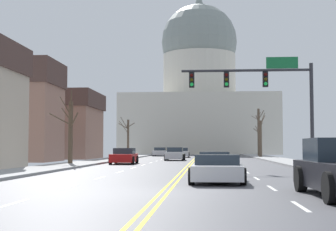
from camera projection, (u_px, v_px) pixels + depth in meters
ground at (164, 192)px, 15.44m from camera, size 20.00×180.00×0.20m
signal_gantry at (264, 88)px, 30.37m from camera, size 7.91×0.41×6.67m
capitol_building at (199, 96)px, 97.63m from camera, size 28.34×22.85×31.52m
sedan_near_00 at (214, 163)px, 26.59m from camera, size 1.95×4.27×1.13m
sedan_near_01 at (217, 169)px, 19.75m from camera, size 2.18×4.44×1.09m
sedan_oncoming_00 at (124, 156)px, 40.79m from camera, size 2.07×4.59×1.28m
sedan_oncoming_01 at (175, 154)px, 50.99m from camera, size 1.97×4.26×1.32m
sedan_oncoming_02 at (182, 153)px, 64.78m from camera, size 2.11×4.40×1.23m
sedan_oncoming_03 at (160, 152)px, 73.60m from camera, size 2.08×4.61×1.26m
flank_building_01 at (36, 125)px, 58.65m from camera, size 14.49×9.60×7.68m
flank_building_02 at (12, 111)px, 47.32m from camera, size 8.68×6.52×9.41m
bare_tree_00 at (260, 137)px, 62.29m from camera, size 1.61×2.55×5.37m
bare_tree_01 at (128, 136)px, 62.78m from camera, size 2.00×1.56×4.92m
bare_tree_02 at (259, 131)px, 68.34m from camera, size 1.75×1.80×6.41m
bare_tree_03 at (70, 130)px, 38.07m from camera, size 2.51×2.67×5.38m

